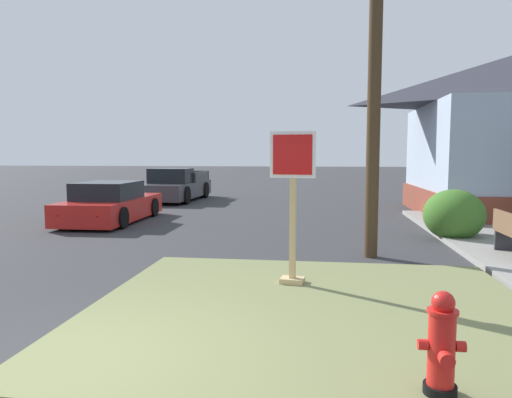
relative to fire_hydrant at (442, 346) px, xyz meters
name	(u,v)px	position (x,y,z in m)	size (l,w,h in m)	color
ground_plane	(74,372)	(-3.33, 0.13, -0.49)	(160.00, 160.00, 0.00)	#333335
grass_corner_patch	(311,310)	(-1.10, 2.12, -0.45)	(5.83, 5.30, 0.08)	olive
fire_hydrant	(442,346)	(0.00, 0.00, 0.00)	(0.38, 0.34, 0.88)	black
stop_sign	(293,210)	(-1.42, 3.24, 0.73)	(0.70, 0.33, 2.35)	tan
manhole_cover	(174,301)	(-3.04, 2.34, -0.49)	(0.70, 0.70, 0.02)	black
parked_sedan_red	(111,204)	(-7.42, 9.77, 0.05)	(2.04, 4.39, 1.25)	red
pickup_truck_charcoal	(176,187)	(-7.47, 16.57, 0.12)	(2.18, 5.10, 1.48)	#38383D
shrub_by_curb	(454,215)	(2.24, 7.90, 0.13)	(1.44, 1.44, 1.24)	#3C6C25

